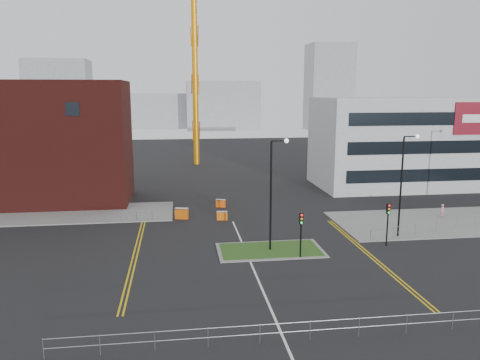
% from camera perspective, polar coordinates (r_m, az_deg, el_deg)
% --- Properties ---
extents(ground, '(200.00, 200.00, 0.00)m').
position_cam_1_polar(ground, '(31.08, 2.94, -13.63)').
color(ground, black).
rests_on(ground, ground).
extents(pavement_left, '(28.00, 8.00, 0.12)m').
position_cam_1_polar(pavement_left, '(53.48, -23.42, -3.94)').
color(pavement_left, slate).
rests_on(pavement_left, ground).
extents(pavement_right, '(24.00, 10.00, 0.12)m').
position_cam_1_polar(pavement_right, '(51.53, 24.73, -4.58)').
color(pavement_right, slate).
rests_on(pavement_right, ground).
extents(island_kerb, '(8.60, 4.60, 0.08)m').
position_cam_1_polar(island_kerb, '(38.71, 3.69, -8.54)').
color(island_kerb, slate).
rests_on(island_kerb, ground).
extents(grass_island, '(8.00, 4.00, 0.12)m').
position_cam_1_polar(grass_island, '(38.71, 3.69, -8.51)').
color(grass_island, '#264D19').
rests_on(grass_island, ground).
extents(brick_building, '(24.20, 10.07, 14.24)m').
position_cam_1_polar(brick_building, '(58.84, -25.15, 3.93)').
color(brick_building, '#4E1713').
rests_on(brick_building, ground).
extents(office_block, '(25.00, 12.20, 12.00)m').
position_cam_1_polar(office_block, '(67.82, 19.95, 4.37)').
color(office_block, '#AEB1B3').
rests_on(office_block, ground).
extents(tower_crane, '(51.94, 12.54, 36.40)m').
position_cam_1_polar(tower_crane, '(82.93, -1.35, 19.36)').
color(tower_crane, orange).
rests_on(tower_crane, ground).
extents(streetlamp_island, '(1.46, 0.36, 9.18)m').
position_cam_1_polar(streetlamp_island, '(37.32, 4.12, -0.71)').
color(streetlamp_island, black).
rests_on(streetlamp_island, ground).
extents(streetlamp_right_near, '(1.46, 0.36, 9.18)m').
position_cam_1_polar(streetlamp_right_near, '(43.18, 19.35, 0.28)').
color(streetlamp_right_near, black).
rests_on(streetlamp_right_near, ground).
extents(traffic_light_island, '(0.28, 0.33, 3.65)m').
position_cam_1_polar(traffic_light_island, '(36.51, 7.46, -5.64)').
color(traffic_light_island, black).
rests_on(traffic_light_island, ground).
extents(traffic_light_right, '(0.28, 0.33, 3.65)m').
position_cam_1_polar(traffic_light_right, '(41.05, 17.60, -4.22)').
color(traffic_light_right, black).
rests_on(traffic_light_right, ground).
extents(railing_front, '(24.05, 0.05, 1.10)m').
position_cam_1_polar(railing_front, '(25.47, 5.54, -17.52)').
color(railing_front, gray).
rests_on(railing_front, ground).
extents(railing_left, '(6.05, 0.05, 1.10)m').
position_cam_1_polar(railing_left, '(47.71, -14.30, -4.23)').
color(railing_left, gray).
rests_on(railing_left, ground).
extents(railing_right, '(19.05, 5.05, 1.10)m').
position_cam_1_polar(railing_right, '(48.53, 24.86, -4.62)').
color(railing_right, gray).
rests_on(railing_right, ground).
extents(centre_line, '(0.15, 30.00, 0.01)m').
position_cam_1_polar(centre_line, '(32.88, 2.28, -12.20)').
color(centre_line, silver).
rests_on(centre_line, ground).
extents(yellow_left_a, '(0.12, 24.00, 0.01)m').
position_cam_1_polar(yellow_left_a, '(40.09, -12.67, -8.15)').
color(yellow_left_a, gold).
rests_on(yellow_left_a, ground).
extents(yellow_left_b, '(0.12, 24.00, 0.01)m').
position_cam_1_polar(yellow_left_b, '(40.06, -12.24, -8.14)').
color(yellow_left_b, gold).
rests_on(yellow_left_b, ground).
extents(yellow_right_a, '(0.12, 20.00, 0.01)m').
position_cam_1_polar(yellow_right_a, '(39.06, 15.26, -8.78)').
color(yellow_right_a, gold).
rests_on(yellow_right_a, ground).
extents(yellow_right_b, '(0.12, 20.00, 0.01)m').
position_cam_1_polar(yellow_right_b, '(39.18, 15.67, -8.75)').
color(yellow_right_b, gold).
rests_on(yellow_right_b, ground).
extents(skyline_a, '(18.00, 12.00, 22.00)m').
position_cam_1_polar(skyline_a, '(151.83, -21.16, 9.40)').
color(skyline_a, gray).
rests_on(skyline_a, ground).
extents(skyline_b, '(24.00, 12.00, 16.00)m').
position_cam_1_polar(skyline_b, '(158.61, -2.13, 9.05)').
color(skyline_b, gray).
rests_on(skyline_b, ground).
extents(skyline_c, '(14.00, 12.00, 28.00)m').
position_cam_1_polar(skyline_c, '(160.87, 10.78, 11.03)').
color(skyline_c, gray).
rests_on(skyline_c, ground).
extents(skyline_d, '(30.00, 12.00, 12.00)m').
position_cam_1_polar(skyline_d, '(167.96, -8.65, 8.35)').
color(skyline_d, gray).
rests_on(skyline_d, ground).
extents(pedestrian, '(0.67, 0.62, 1.53)m').
position_cam_1_polar(pedestrian, '(52.09, 23.47, -3.52)').
color(pedestrian, '#C47F8B').
rests_on(pedestrian, ground).
extents(barrier_left, '(1.41, 0.78, 1.13)m').
position_cam_1_polar(barrier_left, '(48.10, -7.12, -4.02)').
color(barrier_left, '#C4530A').
rests_on(barrier_left, ground).
extents(barrier_mid, '(1.12, 0.65, 0.89)m').
position_cam_1_polar(barrier_mid, '(52.54, -2.36, -2.81)').
color(barrier_mid, '#E7570C').
rests_on(barrier_mid, ground).
extents(barrier_right, '(1.11, 0.51, 0.90)m').
position_cam_1_polar(barrier_right, '(47.37, -2.19, -4.32)').
color(barrier_right, orange).
rests_on(barrier_right, ground).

